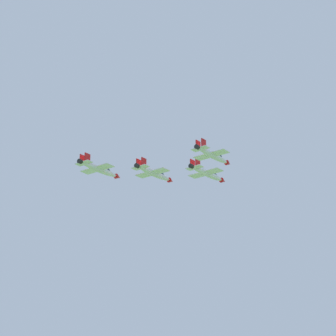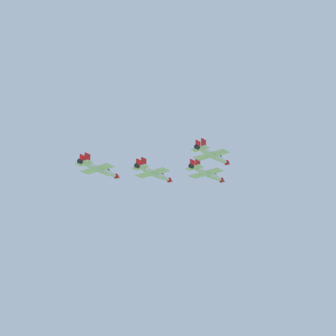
{
  "view_description": "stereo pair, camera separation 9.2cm",
  "coord_description": "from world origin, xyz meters",
  "px_view_note": "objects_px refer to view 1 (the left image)",
  "views": [
    {
      "loc": [
        -21.93,
        -206.02,
        73.49
      ],
      "look_at": [
        -27.03,
        -12.11,
        147.26
      ],
      "focal_mm": 76.01,
      "sensor_mm": 36.0,
      "label": 1
    },
    {
      "loc": [
        -21.83,
        -206.02,
        73.49
      ],
      "look_at": [
        -27.03,
        -12.11,
        147.26
      ],
      "focal_mm": 76.01,
      "sensor_mm": 36.0,
      "label": 2
    }
  ],
  "objects_px": {
    "jet_lead": "(207,173)",
    "jet_right_wingman": "(213,155)",
    "jet_left_wingman": "(154,173)",
    "jet_left_outer": "(99,169)"
  },
  "relations": [
    {
      "from": "jet_lead",
      "to": "jet_right_wingman",
      "type": "bearing_deg",
      "value": -138.87
    },
    {
      "from": "jet_left_wingman",
      "to": "jet_left_outer",
      "type": "relative_size",
      "value": 0.99
    },
    {
      "from": "jet_lead",
      "to": "jet_left_outer",
      "type": "bearing_deg",
      "value": 140.41
    },
    {
      "from": "jet_left_wingman",
      "to": "jet_left_outer",
      "type": "height_order",
      "value": "jet_left_outer"
    },
    {
      "from": "jet_left_wingman",
      "to": "jet_lead",
      "type": "bearing_deg",
      "value": -40.85
    },
    {
      "from": "jet_lead",
      "to": "jet_left_outer",
      "type": "relative_size",
      "value": 1.0
    },
    {
      "from": "jet_lead",
      "to": "jet_left_wingman",
      "type": "bearing_deg",
      "value": 140.41
    },
    {
      "from": "jet_right_wingman",
      "to": "jet_left_outer",
      "type": "xyz_separation_m",
      "value": [
        -32.91,
        8.82,
        -0.51
      ]
    },
    {
      "from": "jet_left_wingman",
      "to": "jet_right_wingman",
      "type": "distance_m",
      "value": 21.15
    },
    {
      "from": "jet_lead",
      "to": "jet_left_wingman",
      "type": "distance_m",
      "value": 16.37
    }
  ]
}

